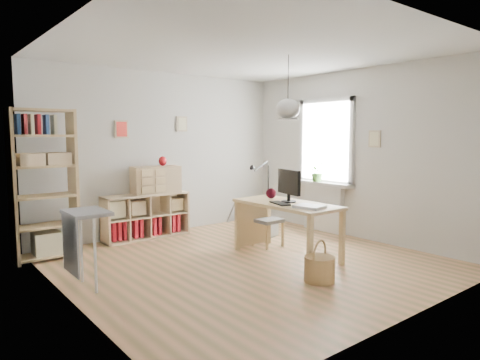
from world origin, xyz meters
TOP-DOWN VIEW (x-y plane):
  - ground at (0.00, 0.00)m, footprint 4.50×4.50m
  - room_shell at (0.55, -0.15)m, footprint 4.50×4.50m
  - window_unit at (2.23, 0.60)m, footprint 0.07×1.16m
  - radiator at (2.19, 0.60)m, footprint 0.10×0.80m
  - windowsill at (2.14, 0.60)m, footprint 0.22×1.20m
  - desk at (0.55, -0.15)m, footprint 0.70×1.50m
  - cube_shelf at (-0.47, 2.08)m, footprint 1.40×0.38m
  - tall_bookshelf at (-2.04, 1.80)m, footprint 0.80×0.38m
  - side_table at (-2.04, 0.35)m, footprint 0.40×0.55m
  - chair at (0.74, 0.48)m, footprint 0.37×0.37m
  - wicker_basket at (0.15, -1.09)m, footprint 0.35×0.35m
  - storage_chest at (1.00, 0.99)m, footprint 0.78×0.82m
  - monitor at (0.60, -0.14)m, footprint 0.20×0.50m
  - keyboard at (0.39, -0.18)m, footprint 0.23×0.39m
  - task_lamp at (0.60, 0.46)m, footprint 0.46×0.17m
  - yarn_ball at (0.64, 0.26)m, footprint 0.15×0.15m
  - paper_tray at (0.47, -0.63)m, footprint 0.34×0.39m
  - drawer_chest at (-0.27, 2.04)m, footprint 0.80×0.43m
  - red_vase at (-0.14, 2.04)m, footprint 0.13×0.13m
  - potted_plant at (2.12, 0.69)m, footprint 0.35×0.32m

SIDE VIEW (x-z plane):
  - ground at x=0.00m, z-range 0.00..0.00m
  - wicker_basket at x=0.15m, z-range -0.09..0.40m
  - storage_chest at x=1.00m, z-range -0.11..0.51m
  - cube_shelf at x=-0.47m, z-range -0.06..0.66m
  - radiator at x=2.19m, z-range 0.00..0.80m
  - chair at x=0.74m, z-range 0.05..0.80m
  - desk at x=0.55m, z-range 0.28..1.03m
  - side_table at x=-2.04m, z-range 0.24..1.09m
  - keyboard at x=0.39m, z-range 0.75..0.77m
  - paper_tray at x=0.47m, z-range 0.75..0.78m
  - yarn_ball at x=0.64m, z-range 0.75..0.90m
  - windowsill at x=2.14m, z-range 0.80..0.86m
  - drawer_chest at x=-0.27m, z-range 0.72..1.16m
  - monitor at x=0.60m, z-range 0.78..1.22m
  - potted_plant at x=2.12m, z-range 0.86..1.19m
  - task_lamp at x=0.60m, z-range 0.84..1.32m
  - tall_bookshelf at x=-2.04m, z-range 0.09..2.09m
  - red_vase at x=-0.14m, z-range 1.16..1.31m
  - window_unit at x=2.23m, z-range 0.82..2.28m
  - room_shell at x=0.55m, z-range -0.25..4.25m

